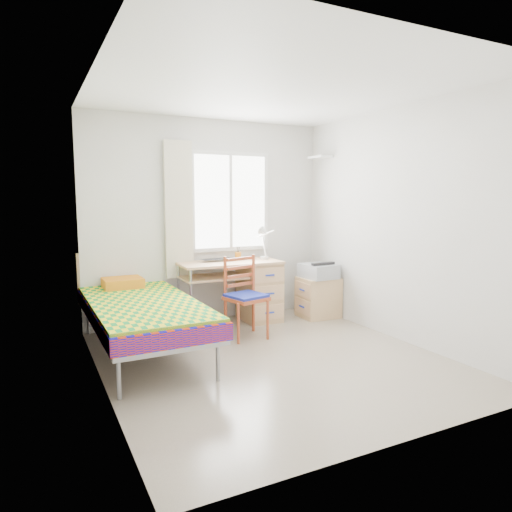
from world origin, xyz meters
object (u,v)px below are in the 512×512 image
(bed, at_px, (141,308))
(chair, at_px, (245,291))
(printer, at_px, (318,270))
(desk, at_px, (254,288))
(cabinet, at_px, (318,297))

(bed, bearing_deg, chair, 0.12)
(bed, xyz_separation_m, chair, (1.20, 0.02, 0.06))
(chair, relative_size, printer, 2.01)
(desk, xyz_separation_m, chair, (-0.41, -0.58, 0.09))
(desk, relative_size, cabinet, 2.42)
(bed, xyz_separation_m, cabinet, (2.45, 0.37, -0.19))
(chair, height_order, printer, chair)
(desk, bearing_deg, printer, -13.76)
(desk, height_order, cabinet, desk)
(bed, height_order, printer, bed)
(chair, bearing_deg, printer, 0.98)
(desk, distance_m, cabinet, 0.90)
(bed, distance_m, desk, 1.71)
(bed, relative_size, desk, 1.71)
(desk, bearing_deg, cabinet, -12.53)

